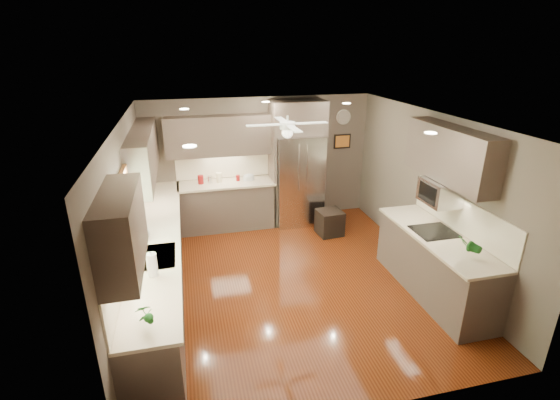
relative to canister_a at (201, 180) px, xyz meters
name	(u,v)px	position (x,y,z in m)	size (l,w,h in m)	color
floor	(291,280)	(1.20, -2.23, -1.02)	(5.00, 5.00, 0.00)	#441909
ceiling	(293,119)	(1.20, -2.23, 1.48)	(5.00, 5.00, 0.00)	white
wall_back	(259,160)	(1.20, 0.27, 0.23)	(4.50, 4.50, 0.00)	brown
wall_front	(366,308)	(1.20, -4.73, 0.23)	(4.50, 4.50, 0.00)	brown
wall_left	(129,221)	(-1.05, -2.23, 0.23)	(5.00, 5.00, 0.00)	brown
wall_right	(430,193)	(3.45, -2.23, 0.23)	(5.00, 5.00, 0.00)	brown
canister_a	(201,180)	(0.00, 0.00, 0.00)	(0.11, 0.11, 0.17)	maroon
canister_b	(210,179)	(0.18, 0.01, -0.01)	(0.09, 0.09, 0.14)	silver
canister_c	(219,178)	(0.35, 0.02, 0.01)	(0.12, 0.12, 0.19)	beige
canister_d	(238,178)	(0.71, 0.01, -0.02)	(0.08, 0.08, 0.11)	maroon
soap_bottle	(146,234)	(-0.87, -2.21, 0.01)	(0.08, 0.08, 0.17)	white
potted_plant_left	(144,314)	(-0.76, -4.13, 0.06)	(0.15, 0.10, 0.29)	#165018
potted_plant_right	(469,245)	(3.10, -3.66, 0.08)	(0.18, 0.14, 0.32)	#165018
bowl	(249,179)	(0.92, -0.05, -0.05)	(0.23, 0.23, 0.06)	beige
left_run	(159,263)	(-0.76, -2.08, -0.54)	(0.65, 4.70, 1.45)	#4D3F38
back_run	(227,204)	(0.47, -0.03, -0.54)	(1.85, 0.65, 1.45)	#4D3F38
uppers	(233,155)	(0.46, -1.52, 0.85)	(4.50, 4.70, 0.95)	#4D3F38
window	(124,214)	(-1.02, -2.73, 0.53)	(0.05, 1.12, 0.92)	#BFF2B2
sink	(155,259)	(-0.73, -2.73, -0.11)	(0.50, 0.70, 0.32)	silver
refrigerator	(298,166)	(1.90, -0.07, 0.17)	(1.06, 0.75, 2.45)	silver
right_run	(435,263)	(3.13, -3.03, -0.54)	(0.70, 2.20, 1.45)	#4D3F38
microwave	(440,192)	(3.22, -2.78, 0.46)	(0.43, 0.55, 0.34)	silver
ceiling_fan	(287,127)	(1.20, -1.93, 1.31)	(1.18, 1.18, 0.32)	white
recessed_lights	(283,115)	(1.16, -1.83, 1.47)	(2.84, 3.14, 0.01)	white
wall_clock	(344,117)	(2.95, 0.25, 1.03)	(0.30, 0.03, 0.30)	white
framed_print	(342,141)	(2.95, 0.25, 0.53)	(0.36, 0.03, 0.30)	black
stool	(330,222)	(2.34, -0.82, -0.78)	(0.49, 0.49, 0.50)	black
paper_towel	(152,265)	(-0.73, -3.20, 0.06)	(0.12, 0.12, 0.30)	white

